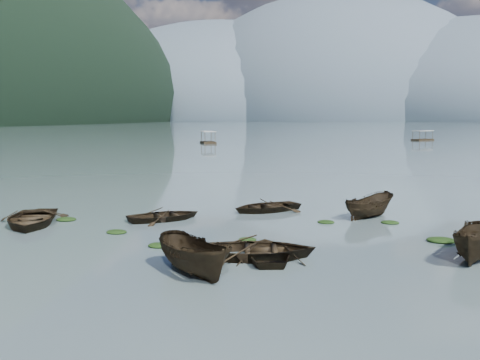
% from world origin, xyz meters
% --- Properties ---
extents(ground_plane, '(2400.00, 2400.00, 0.00)m').
position_xyz_m(ground_plane, '(0.00, 0.00, 0.00)').
color(ground_plane, slate).
extents(haze_mtn_a, '(520.00, 520.00, 280.00)m').
position_xyz_m(haze_mtn_a, '(-260.00, 900.00, 0.00)').
color(haze_mtn_a, '#475666').
rests_on(haze_mtn_a, ground).
extents(haze_mtn_b, '(520.00, 520.00, 340.00)m').
position_xyz_m(haze_mtn_b, '(-60.00, 900.00, 0.00)').
color(haze_mtn_b, '#475666').
rests_on(haze_mtn_b, ground).
extents(haze_mtn_c, '(520.00, 520.00, 260.00)m').
position_xyz_m(haze_mtn_c, '(140.00, 900.00, 0.00)').
color(haze_mtn_c, '#475666').
rests_on(haze_mtn_c, ground).
extents(rowboat_0, '(5.50, 6.06, 1.03)m').
position_xyz_m(rowboat_0, '(-9.79, 6.19, 0.00)').
color(rowboat_0, black).
rests_on(rowboat_0, ground).
extents(rowboat_1, '(4.90, 4.83, 0.83)m').
position_xyz_m(rowboat_1, '(-3.58, 9.31, 0.00)').
color(rowboat_1, black).
rests_on(rowboat_1, ground).
extents(rowboat_2, '(4.21, 4.02, 1.64)m').
position_xyz_m(rowboat_2, '(1.42, 0.02, 0.00)').
color(rowboat_2, black).
rests_on(rowboat_2, ground).
extents(rowboat_3, '(3.74, 4.52, 0.81)m').
position_xyz_m(rowboat_3, '(3.49, 3.04, 0.00)').
color(rowboat_3, black).
rests_on(rowboat_3, ground).
extents(rowboat_4, '(5.60, 4.58, 1.01)m').
position_xyz_m(rowboat_4, '(2.97, 2.81, 0.00)').
color(rowboat_4, black).
rests_on(rowboat_4, ground).
extents(rowboat_5, '(2.76, 4.42, 1.60)m').
position_xyz_m(rowboat_5, '(11.52, 4.70, 0.00)').
color(rowboat_5, black).
rests_on(rowboat_5, ground).
extents(rowboat_6, '(3.93, 4.72, 0.84)m').
position_xyz_m(rowboat_6, '(-10.31, 7.39, 0.00)').
color(rowboat_6, black).
rests_on(rowboat_6, ground).
extents(rowboat_7, '(5.25, 5.25, 0.90)m').
position_xyz_m(rowboat_7, '(1.24, 13.45, 0.00)').
color(rowboat_7, black).
rests_on(rowboat_7, ground).
extents(rowboat_8, '(3.42, 4.13, 1.53)m').
position_xyz_m(rowboat_8, '(7.27, 12.88, 0.00)').
color(rowboat_8, black).
rests_on(rowboat_8, ground).
extents(weed_clump_0, '(1.01, 0.83, 0.22)m').
position_xyz_m(weed_clump_0, '(-4.55, 5.60, 0.00)').
color(weed_clump_0, black).
rests_on(weed_clump_0, ground).
extents(weed_clump_1, '(1.02, 0.82, 0.23)m').
position_xyz_m(weed_clump_1, '(-1.45, 3.55, 0.00)').
color(weed_clump_1, black).
rests_on(weed_clump_1, ground).
extents(weed_clump_2, '(1.18, 0.95, 0.26)m').
position_xyz_m(weed_clump_2, '(3.77, 4.24, 0.00)').
color(weed_clump_2, black).
rests_on(weed_clump_2, ground).
extents(weed_clump_3, '(0.91, 0.76, 0.20)m').
position_xyz_m(weed_clump_3, '(5.07, 10.68, 0.00)').
color(weed_clump_3, black).
rests_on(weed_clump_3, ground).
extents(weed_clump_4, '(1.29, 1.03, 0.27)m').
position_xyz_m(weed_clump_4, '(10.52, 7.56, 0.00)').
color(weed_clump_4, black).
rests_on(weed_clump_4, ground).
extents(weed_clump_5, '(1.12, 0.91, 0.24)m').
position_xyz_m(weed_clump_5, '(-8.71, 7.82, 0.00)').
color(weed_clump_5, black).
rests_on(weed_clump_5, ground).
extents(weed_clump_6, '(0.83, 0.69, 0.17)m').
position_xyz_m(weed_clump_6, '(1.96, 5.75, 0.00)').
color(weed_clump_6, black).
rests_on(weed_clump_6, ground).
extents(weed_clump_7, '(0.96, 0.77, 0.21)m').
position_xyz_m(weed_clump_7, '(8.38, 11.39, 0.00)').
color(weed_clump_7, black).
rests_on(weed_clump_7, ground).
extents(pontoon_left, '(5.30, 7.04, 2.50)m').
position_xyz_m(pontoon_left, '(-27.80, 92.55, 0.00)').
color(pontoon_left, black).
rests_on(pontoon_left, ground).
extents(pontoon_centre, '(5.69, 6.12, 2.27)m').
position_xyz_m(pontoon_centre, '(18.26, 119.46, 0.00)').
color(pontoon_centre, black).
rests_on(pontoon_centre, ground).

